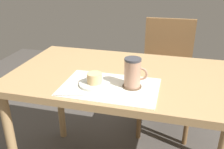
{
  "coord_description": "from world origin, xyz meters",
  "views": [
    {
      "loc": [
        0.21,
        -1.2,
        1.28
      ],
      "look_at": [
        -0.07,
        -0.13,
        0.79
      ],
      "focal_mm": 40.0,
      "sensor_mm": 36.0,
      "label": 1
    }
  ],
  "objects_px": {
    "pastry_plate": "(95,84)",
    "coffee_mug": "(133,72)",
    "dining_table": "(131,88)",
    "pastry": "(95,78)",
    "wooden_chair": "(167,71)"
  },
  "relations": [
    {
      "from": "dining_table",
      "to": "pastry",
      "type": "bearing_deg",
      "value": -129.51
    },
    {
      "from": "wooden_chair",
      "to": "pastry_plate",
      "type": "height_order",
      "value": "wooden_chair"
    },
    {
      "from": "pastry_plate",
      "to": "wooden_chair",
      "type": "bearing_deg",
      "value": 70.0
    },
    {
      "from": "pastry_plate",
      "to": "coffee_mug",
      "type": "height_order",
      "value": "coffee_mug"
    },
    {
      "from": "wooden_chair",
      "to": "coffee_mug",
      "type": "relative_size",
      "value": 6.41
    },
    {
      "from": "dining_table",
      "to": "wooden_chair",
      "type": "xyz_separation_m",
      "value": [
        0.17,
        0.68,
        -0.16
      ]
    },
    {
      "from": "wooden_chair",
      "to": "coffee_mug",
      "type": "bearing_deg",
      "value": 78.1
    },
    {
      "from": "pastry_plate",
      "to": "dining_table",
      "type": "bearing_deg",
      "value": 50.49
    },
    {
      "from": "dining_table",
      "to": "wooden_chair",
      "type": "height_order",
      "value": "wooden_chair"
    },
    {
      "from": "dining_table",
      "to": "wooden_chair",
      "type": "bearing_deg",
      "value": 76.24
    },
    {
      "from": "pastry",
      "to": "coffee_mug",
      "type": "height_order",
      "value": "coffee_mug"
    },
    {
      "from": "coffee_mug",
      "to": "wooden_chair",
      "type": "bearing_deg",
      "value": 80.87
    },
    {
      "from": "coffee_mug",
      "to": "pastry",
      "type": "bearing_deg",
      "value": -171.07
    },
    {
      "from": "wooden_chair",
      "to": "pastry",
      "type": "xyz_separation_m",
      "value": [
        -0.31,
        -0.86,
        0.28
      ]
    },
    {
      "from": "dining_table",
      "to": "coffee_mug",
      "type": "relative_size",
      "value": 9.33
    }
  ]
}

